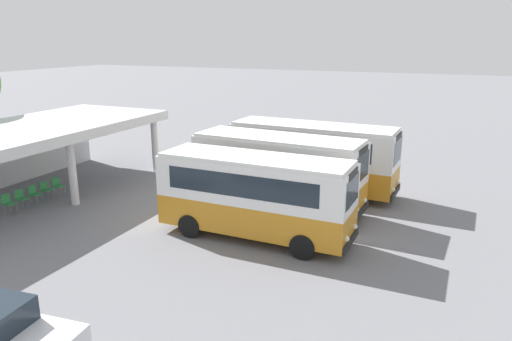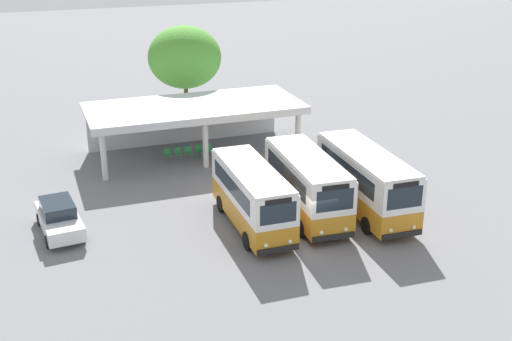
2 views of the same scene
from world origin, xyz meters
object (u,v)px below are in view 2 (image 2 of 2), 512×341
at_px(parked_car_flank, 59,217).
at_px(waiting_chair_fifth_seat, 209,149).
at_px(city_bus_nearest_orange, 252,195).
at_px(city_bus_second_in_row, 307,183).
at_px(waiting_chair_middle_seat, 189,151).
at_px(city_bus_middle_cream, 366,179).
at_px(waiting_chair_second_from_end, 178,153).
at_px(waiting_chair_end_by_column, 168,154).
at_px(waiting_chair_fourth_seat, 199,150).

distance_m(parked_car_flank, waiting_chair_fifth_seat, 12.95).
relative_size(city_bus_nearest_orange, parked_car_flank, 1.65).
distance_m(city_bus_second_in_row, parked_car_flank, 12.66).
distance_m(parked_car_flank, waiting_chair_middle_seat, 11.89).
xyz_separation_m(city_bus_middle_cream, waiting_chair_fifth_seat, (-5.44, 11.07, -1.32)).
height_order(city_bus_nearest_orange, waiting_chair_second_from_end, city_bus_nearest_orange).
relative_size(city_bus_nearest_orange, waiting_chair_fifth_seat, 8.64).
bearing_deg(waiting_chair_end_by_column, city_bus_middle_cream, -53.40).
bearing_deg(waiting_chair_fifth_seat, city_bus_nearest_orange, -94.38).
distance_m(parked_car_flank, waiting_chair_second_from_end, 11.41).
bearing_deg(parked_car_flank, city_bus_nearest_orange, -16.06).
relative_size(waiting_chair_end_by_column, waiting_chair_middle_seat, 1.00).
bearing_deg(parked_car_flank, city_bus_middle_cream, -10.80).
distance_m(city_bus_middle_cream, waiting_chair_fourth_seat, 12.75).
xyz_separation_m(waiting_chair_end_by_column, waiting_chair_middle_seat, (1.39, 0.00, 0.00)).
distance_m(waiting_chair_end_by_column, waiting_chair_fourth_seat, 2.08).
height_order(city_bus_middle_cream, waiting_chair_second_from_end, city_bus_middle_cream).
height_order(waiting_chair_end_by_column, waiting_chair_middle_seat, same).
xyz_separation_m(parked_car_flank, waiting_chair_end_by_column, (7.32, 8.09, -0.31)).
relative_size(city_bus_middle_cream, waiting_chair_end_by_column, 9.51).
bearing_deg(city_bus_middle_cream, waiting_chair_fourth_seat, 118.90).
relative_size(waiting_chair_end_by_column, waiting_chair_fourth_seat, 1.00).
bearing_deg(city_bus_nearest_orange, waiting_chair_fourth_seat, 89.30).
bearing_deg(waiting_chair_end_by_column, waiting_chair_second_from_end, 1.90).
height_order(city_bus_second_in_row, city_bus_middle_cream, city_bus_middle_cream).
distance_m(city_bus_nearest_orange, waiting_chair_second_from_end, 10.93).
relative_size(waiting_chair_middle_seat, waiting_chair_fourth_seat, 1.00).
bearing_deg(parked_car_flank, city_bus_second_in_row, -10.84).
bearing_deg(city_bus_middle_cream, waiting_chair_second_from_end, 124.16).
xyz_separation_m(waiting_chair_middle_seat, waiting_chair_fifth_seat, (1.39, 0.01, 0.00)).
xyz_separation_m(city_bus_second_in_row, waiting_chair_second_from_end, (-4.39, 10.49, -1.31)).
bearing_deg(city_bus_second_in_row, parked_car_flank, 169.16).
distance_m(waiting_chair_middle_seat, waiting_chair_fourth_seat, 0.69).
bearing_deg(city_bus_nearest_orange, city_bus_middle_cream, -2.68).
bearing_deg(waiting_chair_end_by_column, city_bus_nearest_orange, -79.74).
relative_size(waiting_chair_end_by_column, waiting_chair_second_from_end, 1.00).
height_order(city_bus_nearest_orange, waiting_chair_middle_seat, city_bus_nearest_orange).
relative_size(waiting_chair_end_by_column, waiting_chair_fifth_seat, 1.00).
bearing_deg(waiting_chair_end_by_column, waiting_chair_middle_seat, 0.04).
xyz_separation_m(waiting_chair_middle_seat, waiting_chair_fourth_seat, (0.69, 0.05, 0.00)).
height_order(city_bus_middle_cream, parked_car_flank, city_bus_middle_cream).
distance_m(city_bus_nearest_orange, parked_car_flank, 9.69).
bearing_deg(waiting_chair_middle_seat, waiting_chair_fourth_seat, 4.01).
height_order(city_bus_second_in_row, waiting_chair_end_by_column, city_bus_second_in_row).
relative_size(waiting_chair_middle_seat, waiting_chair_fifth_seat, 1.00).
xyz_separation_m(city_bus_second_in_row, waiting_chair_fifth_seat, (-2.31, 10.48, -1.31)).
bearing_deg(city_bus_second_in_row, city_bus_middle_cream, -10.62).
distance_m(city_bus_middle_cream, waiting_chair_second_from_end, 13.45).
height_order(parked_car_flank, waiting_chair_second_from_end, parked_car_flank).
height_order(city_bus_second_in_row, waiting_chair_second_from_end, city_bus_second_in_row).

